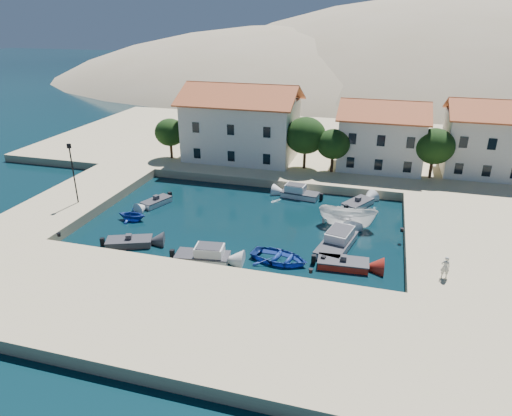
{
  "coord_description": "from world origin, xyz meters",
  "views": [
    {
      "loc": [
        12.12,
        -28.89,
        19.13
      ],
      "look_at": [
        1.27,
        9.34,
        2.0
      ],
      "focal_mm": 32.0,
      "sensor_mm": 36.0,
      "label": 1
    }
  ],
  "objects_px": {
    "building_right": "(486,136)",
    "lamppost": "(73,168)",
    "rowboat_south": "(279,261)",
    "boat_east": "(347,226)",
    "cabin_cruiser_south": "(203,256)",
    "cabin_cruiser_east": "(337,243)",
    "building_mid": "(382,133)",
    "building_left": "(242,121)",
    "pedestrian": "(445,267)"
  },
  "relations": [
    {
      "from": "rowboat_south",
      "to": "boat_east",
      "type": "height_order",
      "value": "boat_east"
    },
    {
      "from": "building_right",
      "to": "cabin_cruiser_east",
      "type": "relative_size",
      "value": 1.56
    },
    {
      "from": "building_left",
      "to": "rowboat_south",
      "type": "distance_m",
      "value": 27.42
    },
    {
      "from": "rowboat_south",
      "to": "cabin_cruiser_east",
      "type": "xyz_separation_m",
      "value": [
        4.29,
        3.65,
        0.48
      ]
    },
    {
      "from": "lamppost",
      "to": "cabin_cruiser_east",
      "type": "distance_m",
      "value": 27.09
    },
    {
      "from": "cabin_cruiser_east",
      "to": "pedestrian",
      "type": "distance_m",
      "value": 9.53
    },
    {
      "from": "building_right",
      "to": "lamppost",
      "type": "bearing_deg",
      "value": -152.07
    },
    {
      "from": "building_mid",
      "to": "lamppost",
      "type": "xyz_separation_m",
      "value": [
        -29.5,
        -21.0,
        -0.47
      ]
    },
    {
      "from": "pedestrian",
      "to": "building_right",
      "type": "bearing_deg",
      "value": -108.38
    },
    {
      "from": "cabin_cruiser_south",
      "to": "rowboat_south",
      "type": "xyz_separation_m",
      "value": [
        6.18,
        1.68,
        -0.48
      ]
    },
    {
      "from": "building_right",
      "to": "rowboat_south",
      "type": "height_order",
      "value": "building_right"
    },
    {
      "from": "building_left",
      "to": "pedestrian",
      "type": "distance_m",
      "value": 34.72
    },
    {
      "from": "building_left",
      "to": "rowboat_south",
      "type": "height_order",
      "value": "building_left"
    },
    {
      "from": "building_right",
      "to": "rowboat_south",
      "type": "xyz_separation_m",
      "value": [
        -19.06,
        -26.43,
        -5.47
      ]
    },
    {
      "from": "cabin_cruiser_south",
      "to": "cabin_cruiser_east",
      "type": "xyz_separation_m",
      "value": [
        10.48,
        5.32,
        -0.0
      ]
    },
    {
      "from": "lamppost",
      "to": "rowboat_south",
      "type": "xyz_separation_m",
      "value": [
        22.44,
        -4.43,
        -4.75
      ]
    },
    {
      "from": "boat_east",
      "to": "pedestrian",
      "type": "relative_size",
      "value": 3.2
    },
    {
      "from": "building_right",
      "to": "rowboat_south",
      "type": "distance_m",
      "value": 33.04
    },
    {
      "from": "lamppost",
      "to": "rowboat_south",
      "type": "relative_size",
      "value": 1.27
    },
    {
      "from": "building_left",
      "to": "lamppost",
      "type": "height_order",
      "value": "building_left"
    },
    {
      "from": "building_mid",
      "to": "pedestrian",
      "type": "bearing_deg",
      "value": -77.91
    },
    {
      "from": "rowboat_south",
      "to": "building_left",
      "type": "bearing_deg",
      "value": 34.32
    },
    {
      "from": "lamppost",
      "to": "rowboat_south",
      "type": "bearing_deg",
      "value": -11.18
    },
    {
      "from": "building_left",
      "to": "boat_east",
      "type": "distance_m",
      "value": 23.21
    },
    {
      "from": "building_mid",
      "to": "cabin_cruiser_east",
      "type": "bearing_deg",
      "value": -97.23
    },
    {
      "from": "lamppost",
      "to": "pedestrian",
      "type": "distance_m",
      "value": 35.59
    },
    {
      "from": "building_right",
      "to": "rowboat_south",
      "type": "relative_size",
      "value": 1.92
    },
    {
      "from": "building_mid",
      "to": "lamppost",
      "type": "relative_size",
      "value": 1.69
    },
    {
      "from": "building_right",
      "to": "pedestrian",
      "type": "relative_size",
      "value": 5.4
    },
    {
      "from": "building_left",
      "to": "cabin_cruiser_south",
      "type": "bearing_deg",
      "value": -79.67
    },
    {
      "from": "lamppost",
      "to": "cabin_cruiser_east",
      "type": "bearing_deg",
      "value": -1.69
    },
    {
      "from": "building_right",
      "to": "cabin_cruiser_south",
      "type": "height_order",
      "value": "building_right"
    },
    {
      "from": "lamppost",
      "to": "boat_east",
      "type": "distance_m",
      "value": 27.9
    },
    {
      "from": "building_right",
      "to": "boat_east",
      "type": "bearing_deg",
      "value": -128.41
    },
    {
      "from": "building_mid",
      "to": "cabin_cruiser_east",
      "type": "relative_size",
      "value": 1.74
    },
    {
      "from": "building_right",
      "to": "pedestrian",
      "type": "bearing_deg",
      "value": -103.27
    },
    {
      "from": "lamppost",
      "to": "rowboat_south",
      "type": "height_order",
      "value": "lamppost"
    },
    {
      "from": "building_right",
      "to": "pedestrian",
      "type": "height_order",
      "value": "building_right"
    },
    {
      "from": "cabin_cruiser_south",
      "to": "cabin_cruiser_east",
      "type": "height_order",
      "value": "same"
    },
    {
      "from": "building_mid",
      "to": "pedestrian",
      "type": "distance_m",
      "value": 26.94
    },
    {
      "from": "cabin_cruiser_south",
      "to": "boat_east",
      "type": "height_order",
      "value": "cabin_cruiser_south"
    },
    {
      "from": "building_mid",
      "to": "lamppost",
      "type": "height_order",
      "value": "building_mid"
    },
    {
      "from": "cabin_cruiser_east",
      "to": "boat_east",
      "type": "relative_size",
      "value": 1.08
    },
    {
      "from": "building_mid",
      "to": "cabin_cruiser_east",
      "type": "xyz_separation_m",
      "value": [
        -2.77,
        -21.79,
        -4.75
      ]
    },
    {
      "from": "cabin_cruiser_south",
      "to": "pedestrian",
      "type": "height_order",
      "value": "pedestrian"
    },
    {
      "from": "building_mid",
      "to": "boat_east",
      "type": "xyz_separation_m",
      "value": [
        -2.29,
        -17.03,
        -5.22
      ]
    },
    {
      "from": "building_right",
      "to": "lamppost",
      "type": "height_order",
      "value": "building_right"
    },
    {
      "from": "building_left",
      "to": "building_right",
      "type": "distance_m",
      "value": 30.07
    },
    {
      "from": "lamppost",
      "to": "boat_east",
      "type": "height_order",
      "value": "lamppost"
    },
    {
      "from": "building_right",
      "to": "lamppost",
      "type": "relative_size",
      "value": 1.52
    }
  ]
}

